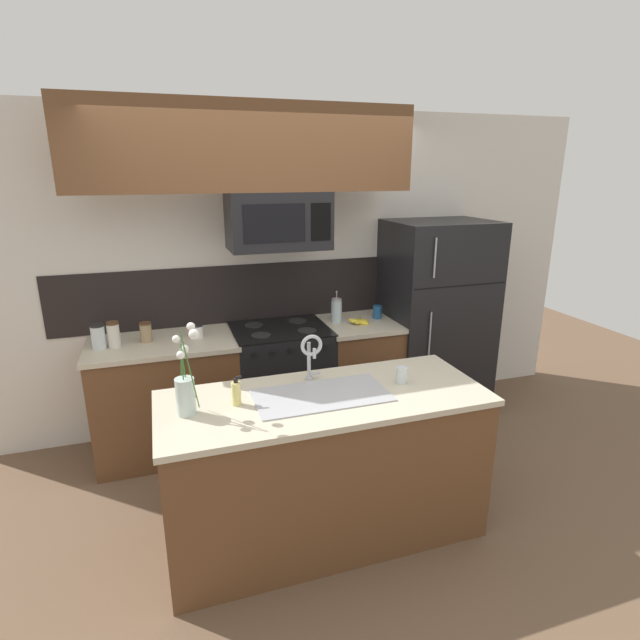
# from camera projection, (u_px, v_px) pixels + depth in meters

# --- Properties ---
(ground_plane) EXTENTS (10.00, 10.00, 0.00)m
(ground_plane) POSITION_uv_depth(u_px,v_px,m) (315.00, 494.00, 3.42)
(ground_plane) COLOR brown
(rear_partition) EXTENTS (5.20, 0.10, 2.60)m
(rear_partition) POSITION_uv_depth(u_px,v_px,m) (302.00, 270.00, 4.29)
(rear_partition) COLOR silver
(rear_partition) RESTS_ON ground
(splash_band) EXTENTS (3.45, 0.01, 0.48)m
(splash_band) POSITION_uv_depth(u_px,v_px,m) (270.00, 291.00, 4.19)
(splash_band) COLOR black
(splash_band) RESTS_ON rear_partition
(back_counter_left) EXTENTS (1.08, 0.65, 0.91)m
(back_counter_left) POSITION_uv_depth(u_px,v_px,m) (167.00, 397.00, 3.83)
(back_counter_left) COLOR brown
(back_counter_left) RESTS_ON ground
(back_counter_right) EXTENTS (0.62, 0.65, 0.91)m
(back_counter_right) POSITION_uv_depth(u_px,v_px,m) (358.00, 372.00, 4.30)
(back_counter_right) COLOR brown
(back_counter_right) RESTS_ON ground
(stove_range) EXTENTS (0.76, 0.64, 0.93)m
(stove_range) POSITION_uv_depth(u_px,v_px,m) (281.00, 381.00, 4.10)
(stove_range) COLOR black
(stove_range) RESTS_ON ground
(microwave) EXTENTS (0.74, 0.40, 0.42)m
(microwave) POSITION_uv_depth(u_px,v_px,m) (278.00, 221.00, 3.70)
(microwave) COLOR black
(upper_cabinet_band) EXTENTS (2.40, 0.34, 0.60)m
(upper_cabinet_band) POSITION_uv_depth(u_px,v_px,m) (246.00, 147.00, 3.46)
(upper_cabinet_band) COLOR brown
(refrigerator) EXTENTS (0.87, 0.74, 1.72)m
(refrigerator) POSITION_uv_depth(u_px,v_px,m) (434.00, 319.00, 4.43)
(refrigerator) COLOR black
(refrigerator) RESTS_ON ground
(storage_jar_tall) EXTENTS (0.10, 0.10, 0.18)m
(storage_jar_tall) POSITION_uv_depth(u_px,v_px,m) (98.00, 336.00, 3.53)
(storage_jar_tall) COLOR silver
(storage_jar_tall) RESTS_ON back_counter_left
(storage_jar_medium) EXTENTS (0.09, 0.09, 0.19)m
(storage_jar_medium) POSITION_uv_depth(u_px,v_px,m) (114.00, 334.00, 3.56)
(storage_jar_medium) COLOR silver
(storage_jar_medium) RESTS_ON back_counter_left
(storage_jar_short) EXTENTS (0.08, 0.08, 0.15)m
(storage_jar_short) POSITION_uv_depth(u_px,v_px,m) (146.00, 332.00, 3.68)
(storage_jar_short) COLOR #997F5B
(storage_jar_short) RESTS_ON back_counter_left
(storage_jar_squat) EXTENTS (0.09, 0.09, 0.10)m
(storage_jar_squat) POSITION_uv_depth(u_px,v_px,m) (197.00, 331.00, 3.78)
(storage_jar_squat) COLOR silver
(storage_jar_squat) RESTS_ON back_counter_left
(banana_bunch) EXTENTS (0.19, 0.12, 0.08)m
(banana_bunch) POSITION_uv_depth(u_px,v_px,m) (360.00, 322.00, 4.11)
(banana_bunch) COLOR yellow
(banana_bunch) RESTS_ON back_counter_right
(french_press) EXTENTS (0.09, 0.09, 0.27)m
(french_press) POSITION_uv_depth(u_px,v_px,m) (336.00, 310.00, 4.15)
(french_press) COLOR silver
(french_press) RESTS_ON back_counter_right
(coffee_tin) EXTENTS (0.08, 0.08, 0.11)m
(coffee_tin) POSITION_uv_depth(u_px,v_px,m) (377.00, 312.00, 4.26)
(coffee_tin) COLOR #1E5184
(coffee_tin) RESTS_ON back_counter_right
(island_counter) EXTENTS (1.86, 0.75, 0.91)m
(island_counter) POSITION_uv_depth(u_px,v_px,m) (324.00, 465.00, 2.95)
(island_counter) COLOR brown
(island_counter) RESTS_ON ground
(kitchen_sink) EXTENTS (0.76, 0.39, 0.16)m
(kitchen_sink) POSITION_uv_depth(u_px,v_px,m) (321.00, 407.00, 2.83)
(kitchen_sink) COLOR #ADAFB5
(kitchen_sink) RESTS_ON island_counter
(sink_faucet) EXTENTS (0.14, 0.14, 0.31)m
(sink_faucet) POSITION_uv_depth(u_px,v_px,m) (311.00, 351.00, 2.93)
(sink_faucet) COLOR #B7BABF
(sink_faucet) RESTS_ON island_counter
(dish_soap_bottle) EXTENTS (0.06, 0.05, 0.16)m
(dish_soap_bottle) POSITION_uv_depth(u_px,v_px,m) (236.00, 393.00, 2.69)
(dish_soap_bottle) COLOR #DBCC75
(dish_soap_bottle) RESTS_ON island_counter
(drinking_glass) EXTENTS (0.06, 0.06, 0.10)m
(drinking_glass) POSITION_uv_depth(u_px,v_px,m) (402.00, 375.00, 2.97)
(drinking_glass) COLOR silver
(drinking_glass) RESTS_ON island_counter
(flower_vase) EXTENTS (0.14, 0.20, 0.48)m
(flower_vase) POSITION_uv_depth(u_px,v_px,m) (186.00, 390.00, 2.57)
(flower_vase) COLOR silver
(flower_vase) RESTS_ON island_counter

